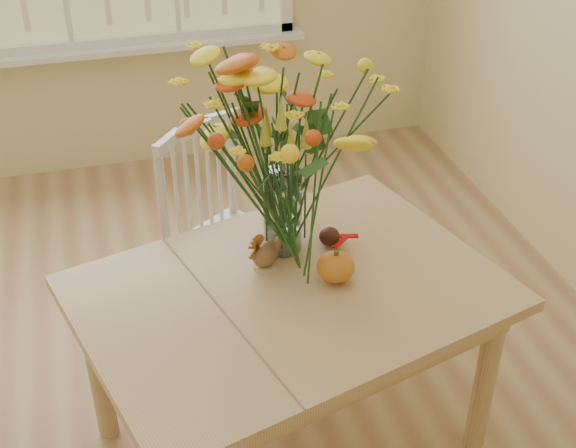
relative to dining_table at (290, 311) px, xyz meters
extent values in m
cube|color=white|center=(-0.56, 2.13, 0.11)|extent=(2.42, 0.12, 0.03)
cube|color=tan|center=(0.00, 0.00, 0.07)|extent=(1.44, 1.19, 0.04)
cube|color=tan|center=(0.00, 0.00, 0.00)|extent=(1.29, 1.05, 0.10)
cylinder|color=tan|center=(-0.61, 0.20, -0.26)|extent=(0.07, 0.07, 0.63)
cylinder|color=tan|center=(0.61, -0.20, -0.26)|extent=(0.07, 0.07, 0.63)
cylinder|color=tan|center=(0.42, 0.49, -0.26)|extent=(0.07, 0.07, 0.63)
cube|color=white|center=(-0.07, 0.59, -0.16)|extent=(0.55, 0.55, 0.05)
cube|color=white|center=(-0.16, 0.72, 0.07)|extent=(0.36, 0.26, 0.46)
cylinder|color=white|center=(-0.12, 0.38, -0.38)|extent=(0.03, 0.03, 0.39)
cylinder|color=white|center=(-0.28, 0.63, -0.38)|extent=(0.03, 0.03, 0.39)
cylinder|color=white|center=(0.14, 0.56, -0.38)|extent=(0.03, 0.03, 0.39)
cylinder|color=white|center=(-0.02, 0.80, -0.38)|extent=(0.03, 0.03, 0.39)
cylinder|color=white|center=(0.04, 0.22, 0.23)|extent=(0.12, 0.12, 0.28)
ellipsoid|color=#C16516|center=(0.15, 0.00, 0.14)|extent=(0.12, 0.12, 0.09)
cylinder|color=#CCB78C|center=(-0.04, 0.12, 0.10)|extent=(0.08, 0.08, 0.01)
ellipsoid|color=brown|center=(-0.04, 0.12, 0.14)|extent=(0.12, 0.11, 0.08)
ellipsoid|color=#38160F|center=(0.19, 0.19, 0.12)|extent=(0.07, 0.07, 0.06)
camera|label=1|loc=(-0.49, -1.78, 1.53)|focal=48.00mm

